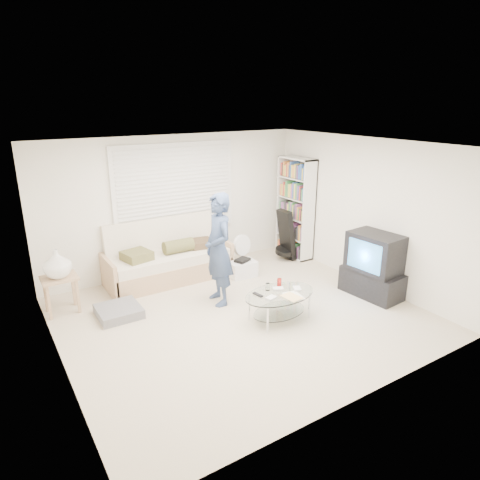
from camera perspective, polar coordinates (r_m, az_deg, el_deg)
ground at (r=6.49m, az=0.17°, el=-10.06°), size 5.00×5.00×0.00m
room_shell at (r=6.29m, az=-2.16°, el=4.93°), size 5.02×4.52×2.51m
window_blinds at (r=7.81m, az=-8.56°, el=6.78°), size 2.32×0.08×1.62m
futon_sofa at (r=7.72m, az=-9.60°, el=-2.68°), size 2.20×0.89×1.07m
grey_floor_pillow at (r=6.71m, az=-15.86°, el=-9.13°), size 0.61×0.61×0.14m
side_table at (r=6.84m, az=-23.17°, el=-3.25°), size 0.51×0.41×1.00m
bookshelf at (r=8.66m, az=7.38°, el=4.25°), size 0.32×0.84×2.01m
guitar_case at (r=8.53m, az=6.16°, el=0.21°), size 0.37×0.38×1.01m
floor_fan at (r=8.09m, az=0.18°, el=-1.15°), size 0.41×0.27×0.67m
storage_bin at (r=7.79m, az=0.31°, el=-3.79°), size 0.50×0.37×0.34m
tv_unit at (r=7.26m, az=17.34°, el=-3.32°), size 0.60×1.01×1.05m
coffee_table at (r=6.28m, az=5.32°, el=-7.74°), size 1.13×0.74×0.53m
standing_person at (r=6.57m, az=-2.88°, el=-1.28°), size 0.50×0.69×1.77m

